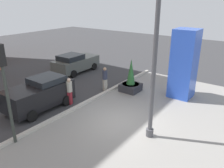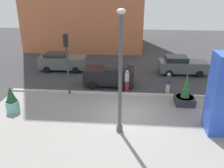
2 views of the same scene
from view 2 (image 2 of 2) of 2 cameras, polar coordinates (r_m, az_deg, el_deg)
The scene contains 13 objects.
ground_plane at distance 19.02m, azimuth 3.51°, elevation -1.51°, with size 60.00×60.00×0.00m, color #38383A.
plaza_pavement at distance 13.74m, azimuth 2.83°, elevation -11.59°, with size 18.00×10.00×0.02m, color gray.
curb_strip at distance 18.19m, azimuth 3.45°, elevation -2.39°, with size 18.00×0.24×0.16m, color #B7B2A8.
lamp_post at distance 12.35m, azimuth 2.00°, elevation 1.60°, with size 0.44×0.44×6.76m.
art_pillar_blue at distance 14.17m, azimuth 25.41°, elevation -2.30°, with size 1.48×1.48×4.55m, color blue.
potted_plant_mid_plaza at distance 16.74m, azimuth -23.03°, elevation -3.80°, with size 0.85×0.85×1.82m.
potted_plant_near_left at distance 17.25m, azimuth 17.23°, elevation -2.30°, with size 1.29×1.29×2.39m.
traffic_light_corner at distance 17.65m, azimuth -10.88°, elevation 6.98°, with size 0.28×0.42×4.61m.
car_curb_west at distance 19.58m, azimuth -0.48°, elevation 2.24°, with size 4.10×2.15×1.87m.
car_curb_east at distance 23.89m, azimuth -11.85°, elevation 5.34°, with size 4.56×2.06×1.73m.
car_intersection at distance 23.35m, azimuth 16.50°, elevation 4.38°, with size 4.44×2.17×1.70m.
pedestrian_by_curb at distance 18.54m, azimuth 3.62°, elevation 1.09°, with size 0.46×0.46×1.74m.
pedestrian_on_sidewalk at distance 18.43m, azimuth 13.41°, elevation 0.36°, with size 0.43×0.43×1.74m.
Camera 2 is at (0.29, -13.42, 7.64)m, focal length 37.89 mm.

